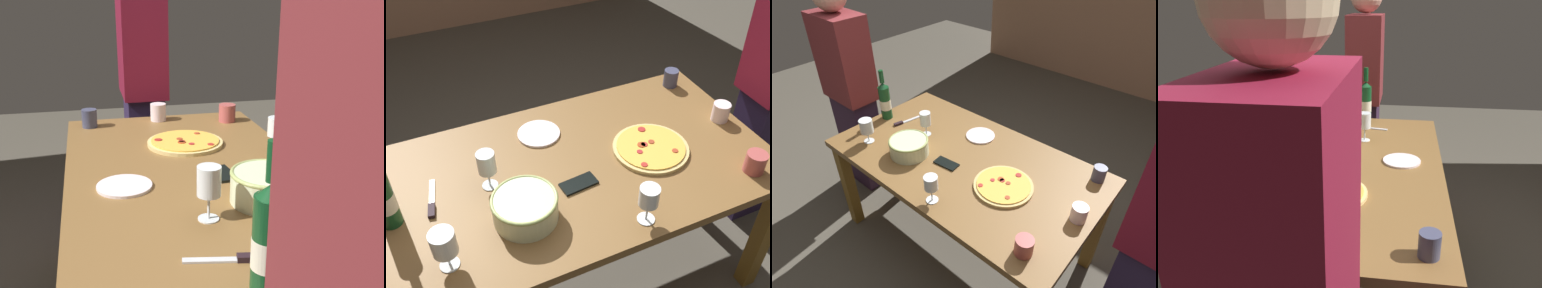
% 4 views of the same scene
% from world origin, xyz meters
% --- Properties ---
extents(ground_plane, '(8.00, 8.00, 0.00)m').
position_xyz_m(ground_plane, '(0.00, 0.00, 0.00)').
color(ground_plane, '#504A40').
extents(dining_table, '(1.60, 0.90, 0.75)m').
position_xyz_m(dining_table, '(0.00, 0.00, 0.66)').
color(dining_table, brown).
rests_on(dining_table, ground).
extents(pizza, '(0.32, 0.32, 0.02)m').
position_xyz_m(pizza, '(0.32, -0.04, 0.76)').
color(pizza, '#D8BC72').
rests_on(pizza, dining_table).
extents(serving_bowl, '(0.24, 0.24, 0.10)m').
position_xyz_m(serving_bowl, '(-0.29, -0.18, 0.80)').
color(serving_bowl, beige).
rests_on(serving_bowl, dining_table).
extents(wine_bottle, '(0.08, 0.08, 0.36)m').
position_xyz_m(wine_bottle, '(-0.72, -0.00, 0.89)').
color(wine_bottle, '#124420').
rests_on(wine_bottle, dining_table).
extents(wine_glass_near_pizza, '(0.08, 0.08, 0.16)m').
position_xyz_m(wine_glass_near_pizza, '(-0.58, -0.26, 0.86)').
color(wine_glass_near_pizza, white).
rests_on(wine_glass_near_pizza, dining_table).
extents(wine_glass_by_bottle, '(0.07, 0.07, 0.16)m').
position_xyz_m(wine_glass_by_bottle, '(0.10, -0.36, 0.86)').
color(wine_glass_by_bottle, white).
rests_on(wine_glass_by_bottle, dining_table).
extents(wine_glass_far_left, '(0.07, 0.07, 0.16)m').
position_xyz_m(wine_glass_far_left, '(-0.36, 0.03, 0.86)').
color(wine_glass_far_left, white).
rests_on(wine_glass_far_left, dining_table).
extents(cup_amber, '(0.08, 0.08, 0.09)m').
position_xyz_m(cup_amber, '(0.63, -0.32, 0.79)').
color(cup_amber, '#B4514E').
rests_on(cup_amber, dining_table).
extents(cup_ceramic, '(0.08, 0.08, 0.09)m').
position_xyz_m(cup_ceramic, '(0.72, 0.01, 0.79)').
color(cup_ceramic, white).
rests_on(cup_ceramic, dining_table).
extents(cup_spare, '(0.07, 0.07, 0.09)m').
position_xyz_m(cup_spare, '(0.67, 0.35, 0.79)').
color(cup_spare, '#414560').
rests_on(cup_spare, dining_table).
extents(side_plate, '(0.19, 0.19, 0.01)m').
position_xyz_m(side_plate, '(-0.08, 0.25, 0.76)').
color(side_plate, white).
rests_on(side_plate, dining_table).
extents(cell_phone, '(0.15, 0.08, 0.01)m').
position_xyz_m(cell_phone, '(-0.04, -0.10, 0.76)').
color(cell_phone, black).
rests_on(cell_phone, dining_table).
extents(pizza_knife, '(0.06, 0.20, 0.02)m').
position_xyz_m(pizza_knife, '(-0.58, 0.03, 0.76)').
color(pizza_knife, silver).
rests_on(pizza_knife, dining_table).
extents(person_host, '(0.39, 0.24, 1.64)m').
position_xyz_m(person_host, '(-1.09, -0.04, 0.83)').
color(person_host, '#341F38').
rests_on(person_host, ground).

